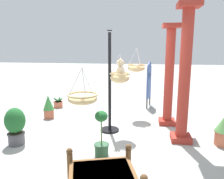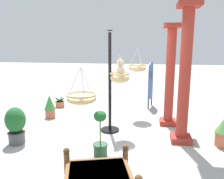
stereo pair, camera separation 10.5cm
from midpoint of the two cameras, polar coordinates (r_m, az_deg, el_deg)
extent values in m
plane|color=#9E9E99|center=(5.21, -1.87, -11.40)|extent=(40.00, 40.00, 0.00)
cylinder|color=black|center=(5.12, -1.18, 1.54)|extent=(0.07, 0.07, 2.29)
cylinder|color=black|center=(5.42, -1.13, -10.26)|extent=(0.44, 0.44, 0.04)
torus|color=black|center=(5.05, -1.24, 14.90)|extent=(0.12, 0.12, 0.02)
ellipsoid|color=tan|center=(4.91, 1.40, 2.95)|extent=(0.43, 0.43, 0.21)
torus|color=tan|center=(4.90, 1.40, 4.07)|extent=(0.45, 0.45, 0.04)
ellipsoid|color=silver|center=(4.91, 1.40, 3.18)|extent=(0.38, 0.38, 0.17)
cylinder|color=#B7B7BC|center=(4.79, 1.88, 6.33)|extent=(0.19, 0.11, 0.41)
cylinder|color=#B7B7BC|center=(4.95, 2.10, 6.49)|extent=(0.19, 0.11, 0.41)
cylinder|color=#B7B7BC|center=(4.89, 0.27, 6.44)|extent=(0.01, 0.21, 0.41)
torus|color=#B7B7BC|center=(4.86, 1.43, 8.79)|extent=(0.06, 0.06, 0.01)
ellipsoid|color=#D1B789|center=(4.89, 1.52, 4.66)|extent=(0.20, 0.17, 0.24)
sphere|color=#D1B789|center=(4.87, 1.54, 6.83)|extent=(0.18, 0.18, 0.16)
ellipsoid|color=beige|center=(4.87, 2.21, 6.68)|extent=(0.08, 0.07, 0.05)
sphere|color=black|center=(4.86, 2.48, 6.70)|extent=(0.02, 0.02, 0.02)
sphere|color=#D1B789|center=(4.92, 1.62, 7.60)|extent=(0.06, 0.06, 0.06)
sphere|color=#D1B789|center=(4.81, 1.46, 7.52)|extent=(0.06, 0.06, 0.06)
ellipsoid|color=#D1B789|center=(4.99, 1.96, 5.13)|extent=(0.06, 0.12, 0.15)
ellipsoid|color=#D1B789|center=(4.78, 1.67, 4.87)|extent=(0.06, 0.12, 0.15)
ellipsoid|color=#D1B789|center=(4.94, 2.58, 3.71)|extent=(0.07, 0.14, 0.07)
ellipsoid|color=#D1B789|center=(4.84, 2.45, 3.55)|extent=(0.07, 0.14, 0.07)
ellipsoid|color=tan|center=(6.21, 5.75, 5.44)|extent=(0.47, 0.47, 0.20)
torus|color=tan|center=(6.20, 5.76, 6.27)|extent=(0.49, 0.49, 0.04)
ellipsoid|color=silver|center=(6.21, 5.75, 5.62)|extent=(0.41, 0.41, 0.16)
cylinder|color=#B7B7BC|center=(6.09, 6.27, 8.23)|extent=(0.20, 0.12, 0.44)
cylinder|color=#B7B7BC|center=(6.28, 6.34, 8.32)|extent=(0.20, 0.12, 0.44)
cylinder|color=#B7B7BC|center=(6.19, 4.80, 8.31)|extent=(0.01, 0.23, 0.44)
torus|color=#B7B7BC|center=(6.18, 5.84, 10.31)|extent=(0.06, 0.06, 0.01)
ellipsoid|color=tan|center=(4.04, -8.27, -2.47)|extent=(0.53, 0.53, 0.18)
torus|color=tan|center=(4.02, -8.30, -1.34)|extent=(0.55, 0.55, 0.04)
cylinder|color=#B7B7BC|center=(3.86, -7.99, 1.77)|extent=(0.22, 0.14, 0.49)
cylinder|color=#B7B7BC|center=(4.06, -7.16, 2.25)|extent=(0.22, 0.14, 0.49)
cylinder|color=#B7B7BC|center=(4.01, -10.06, 2.06)|extent=(0.01, 0.25, 0.49)
torus|color=#B7B7BC|center=(3.95, -8.50, 5.47)|extent=(0.06, 0.06, 0.01)
cylinder|color=#9E2D23|center=(5.74, 13.88, 2.92)|extent=(0.23, 0.23, 2.42)
cube|color=#9E2D23|center=(6.01, 13.36, -7.99)|extent=(0.41, 0.41, 0.12)
cube|color=#9E2D23|center=(5.70, 14.49, 15.54)|extent=(0.43, 0.43, 0.10)
cylinder|color=#9E2D23|center=(4.73, 17.46, 2.86)|extent=(0.23, 0.23, 2.71)
cube|color=#9E2D23|center=(5.08, 16.59, -11.79)|extent=(0.42, 0.42, 0.12)
cube|color=#9E2D23|center=(4.75, 18.51, 19.89)|extent=(0.44, 0.44, 0.10)
cube|color=#382819|center=(2.93, -3.53, -21.09)|extent=(0.84, 0.88, 0.06)
cylinder|color=brown|center=(3.38, 3.22, -19.39)|extent=(0.08, 0.08, 0.57)
cylinder|color=brown|center=(3.33, -11.58, -20.11)|extent=(0.08, 0.08, 0.57)
sphere|color=brown|center=(3.23, 3.28, -14.54)|extent=(0.09, 0.09, 0.09)
sphere|color=brown|center=(2.59, 6.94, -21.63)|extent=(0.09, 0.09, 0.09)
sphere|color=brown|center=(3.17, -11.81, -15.22)|extent=(0.09, 0.09, 0.09)
cylinder|color=#BC6042|center=(5.15, 26.07, -11.14)|extent=(0.34, 0.34, 0.29)
torus|color=#A9573B|center=(5.10, 26.20, -9.72)|extent=(0.38, 0.38, 0.03)
cylinder|color=#382819|center=(5.10, 26.20, -9.77)|extent=(0.30, 0.30, 0.03)
cylinder|color=#AD563D|center=(6.53, -16.28, -5.99)|extent=(0.27, 0.27, 0.25)
torus|color=#9C4E37|center=(6.50, -16.33, -5.03)|extent=(0.30, 0.30, 0.03)
cylinder|color=#382819|center=(6.50, -16.33, -5.07)|extent=(0.24, 0.24, 0.03)
cone|color=#38843D|center=(6.44, -16.44, -3.20)|extent=(0.30, 0.30, 0.41)
cylinder|color=#4C4C51|center=(5.10, -23.79, -11.39)|extent=(0.32, 0.32, 0.25)
torus|color=#444449|center=(5.06, -23.89, -10.20)|extent=(0.35, 0.35, 0.03)
cylinder|color=#382819|center=(5.06, -23.89, -10.25)|extent=(0.28, 0.28, 0.03)
ellipsoid|color=#1E5B28|center=(4.97, -24.14, -7.26)|extent=(0.41, 0.41, 0.53)
cylinder|color=#BC6042|center=(7.58, -13.99, -3.73)|extent=(0.28, 0.28, 0.19)
torus|color=#A9573B|center=(7.56, -14.02, -3.10)|extent=(0.32, 0.32, 0.03)
cylinder|color=#382819|center=(7.56, -14.02, -3.14)|extent=(0.25, 0.25, 0.03)
ellipsoid|color=#1E5B28|center=(7.46, -14.21, -2.72)|extent=(0.20, 0.07, 0.16)
ellipsoid|color=#1E5B28|center=(7.50, -13.49, -2.62)|extent=(0.07, 0.20, 0.16)
ellipsoid|color=#1E5B28|center=(7.61, -13.77, -2.40)|extent=(0.20, 0.06, 0.15)
ellipsoid|color=#1E5B28|center=(7.58, -14.59, -2.52)|extent=(0.08, 0.20, 0.15)
cylinder|color=#2D5638|center=(4.26, -3.41, -15.14)|extent=(0.25, 0.25, 0.22)
torus|color=#294E32|center=(4.22, -3.43, -13.90)|extent=(0.28, 0.28, 0.03)
cylinder|color=#382819|center=(4.22, -3.43, -13.96)|extent=(0.22, 0.22, 0.03)
cylinder|color=#4C6B38|center=(4.13, -3.47, -10.99)|extent=(0.02, 0.02, 0.44)
ellipsoid|color=#1E5B28|center=(4.02, -3.52, -6.84)|extent=(0.23, 0.23, 0.20)
cube|color=#334C8C|center=(7.36, 9.00, 1.08)|extent=(0.58, 0.15, 0.85)
cylinder|color=#334C8C|center=(7.30, 9.12, 4.77)|extent=(0.58, 0.15, 0.59)
cylinder|color=#4C4C4C|center=(7.73, 9.23, -2.83)|extent=(0.05, 0.05, 0.30)
cylinder|color=#4C4C4C|center=(7.25, 8.48, -3.75)|extent=(0.05, 0.05, 0.30)
camera|label=1|loc=(0.05, -90.61, -0.12)|focal=35.74mm
camera|label=2|loc=(0.05, 89.39, 0.12)|focal=35.74mm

